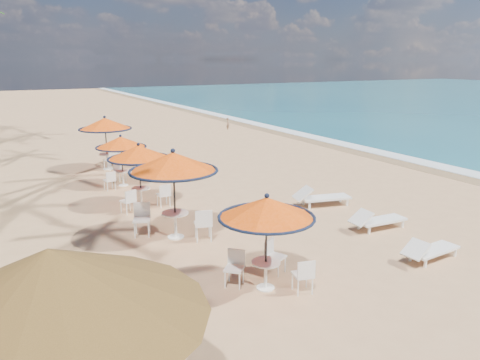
# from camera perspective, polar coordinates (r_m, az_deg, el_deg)

# --- Properties ---
(ground) EXTENTS (160.00, 160.00, 0.00)m
(ground) POSITION_cam_1_polar(r_m,az_deg,el_deg) (14.04, 19.50, -7.61)
(ground) COLOR tan
(ground) RESTS_ON ground
(foam_strip) EXTENTS (1.20, 140.00, 0.04)m
(foam_strip) POSITION_cam_1_polar(r_m,az_deg,el_deg) (27.18, 17.24, 3.05)
(foam_strip) COLOR white
(foam_strip) RESTS_ON ground
(wetsand_band) EXTENTS (1.40, 140.00, 0.02)m
(wetsand_band) POSITION_cam_1_polar(r_m,az_deg,el_deg) (26.55, 15.87, 2.89)
(wetsand_band) COLOR olive
(wetsand_band) RESTS_ON ground
(station_0) EXTENTS (2.17, 2.17, 2.27)m
(station_0) POSITION_cam_1_polar(r_m,az_deg,el_deg) (10.38, 3.35, -4.78)
(station_0) COLOR black
(station_0) RESTS_ON ground
(station_1) EXTENTS (2.55, 2.55, 2.66)m
(station_1) POSITION_cam_1_polar(r_m,az_deg,el_deg) (13.39, -8.15, 1.18)
(station_1) COLOR black
(station_1) RESTS_ON ground
(station_2) EXTENTS (2.19, 2.19, 2.29)m
(station_2) POSITION_cam_1_polar(r_m,az_deg,el_deg) (16.64, -12.14, 2.60)
(station_2) COLOR black
(station_2) RESTS_ON ground
(station_3) EXTENTS (2.05, 2.11, 2.14)m
(station_3) POSITION_cam_1_polar(r_m,az_deg,el_deg) (19.69, -14.40, 3.94)
(station_3) COLOR black
(station_3) RESTS_ON ground
(station_4) EXTENTS (2.45, 2.45, 2.56)m
(station_4) POSITION_cam_1_polar(r_m,az_deg,el_deg) (22.91, -15.99, 6.07)
(station_4) COLOR black
(station_4) RESTS_ON ground
(lounger_near) EXTENTS (1.82, 0.69, 0.64)m
(lounger_near) POSITION_cam_1_polar(r_m,az_deg,el_deg) (13.19, 22.08, -7.89)
(lounger_near) COLOR white
(lounger_near) RESTS_ON ground
(lounger_mid) EXTENTS (1.91, 0.68, 0.68)m
(lounger_mid) POSITION_cam_1_polar(r_m,az_deg,el_deg) (14.98, 16.28, -4.66)
(lounger_mid) COLOR white
(lounger_mid) RESTS_ON ground
(lounger_far) EXTENTS (2.15, 1.10, 0.74)m
(lounger_far) POSITION_cam_1_polar(r_m,az_deg,el_deg) (16.89, 9.74, -2.01)
(lounger_far) COLOR white
(lounger_far) RESTS_ON ground
(palapa) EXTENTS (3.83, 3.83, 2.92)m
(palapa) POSITION_cam_1_polar(r_m,az_deg,el_deg) (6.18, -22.00, -11.78)
(palapa) COLOR brown
(palapa) RESTS_ON ground
(person) EXTENTS (0.34, 0.41, 0.96)m
(person) POSITION_cam_1_polar(r_m,az_deg,el_deg) (34.94, -1.49, 6.90)
(person) COLOR #8F6748
(person) RESTS_ON ground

